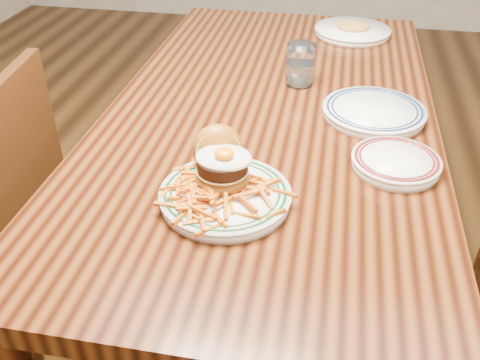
% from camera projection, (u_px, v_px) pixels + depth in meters
% --- Properties ---
extents(floor, '(6.00, 6.00, 0.00)m').
position_uv_depth(floor, '(264.00, 303.00, 1.84)').
color(floor, black).
rests_on(floor, ground).
extents(table, '(0.85, 1.60, 0.75)m').
position_uv_depth(table, '(270.00, 136.00, 1.46)').
color(table, black).
rests_on(table, floor).
extents(main_plate, '(0.26, 0.28, 0.13)m').
position_uv_depth(main_plate, '(224.00, 184.00, 1.07)').
color(main_plate, white).
rests_on(main_plate, table).
extents(side_plate, '(0.19, 0.19, 0.03)m').
position_uv_depth(side_plate, '(396.00, 162.00, 1.16)').
color(side_plate, white).
rests_on(side_plate, table).
extents(rear_plate, '(0.26, 0.26, 0.03)m').
position_uv_depth(rear_plate, '(374.00, 111.00, 1.36)').
color(rear_plate, white).
rests_on(rear_plate, table).
extents(water_glass, '(0.08, 0.08, 0.12)m').
position_uv_depth(water_glass, '(300.00, 67.00, 1.51)').
color(water_glass, white).
rests_on(water_glass, table).
extents(far_plate, '(0.26, 0.26, 0.05)m').
position_uv_depth(far_plate, '(352.00, 31.00, 1.86)').
color(far_plate, white).
rests_on(far_plate, table).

